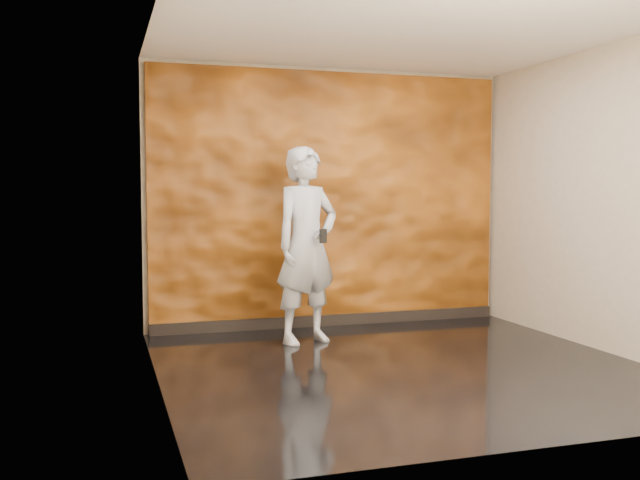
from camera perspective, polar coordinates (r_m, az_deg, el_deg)
The scene contains 5 objects.
room at distance 5.93m, azimuth 6.72°, elevation 3.23°, with size 4.02×4.02×2.81m.
feature_wall at distance 7.77m, azimuth 0.84°, elevation 3.26°, with size 3.90×0.06×2.75m, color #CA691A.
baseboard at distance 7.85m, azimuth 0.92°, elevation -6.42°, with size 3.90×0.04×0.12m, color black.
man at distance 6.89m, azimuth -1.08°, elevation -0.41°, with size 0.69×0.45×1.90m, color #91949F.
phone at distance 6.67m, azimuth 0.25°, elevation 0.32°, with size 0.07×0.01×0.13m, color black.
Camera 1 is at (-2.41, -5.42, 1.46)m, focal length 40.00 mm.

